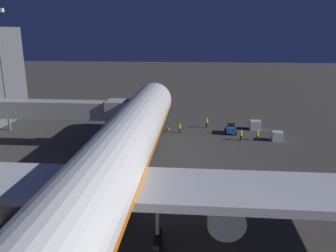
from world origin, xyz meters
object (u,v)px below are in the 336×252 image
Objects in this scene: ground_crew_by_belt_loader at (241,135)px; traffic_cone_nose_starboard at (144,128)px; baggage_tug_lead at (231,129)px; jet_bridge at (66,110)px; ground_crew_by_tug at (207,122)px; traffic_cone_nose_port at (168,128)px; baggage_container_mid_row at (255,125)px; apron_floodlight_mast at (2,63)px; baggage_container_near_belt at (277,136)px; airliner_at_gate at (109,172)px; ground_crew_under_port_wing at (257,135)px; ground_crew_marshaller_fwd at (180,127)px.

traffic_cone_nose_starboard is (16.40, -5.11, -0.67)m from ground_crew_by_belt_loader.
ground_crew_by_belt_loader is 3.11× the size of traffic_cone_nose_starboard.
jet_bridge is at bearing 20.27° from baggage_tug_lead.
ground_crew_by_tug is 7.10m from traffic_cone_nose_port.
ground_crew_by_belt_loader is (3.30, 6.64, 0.15)m from baggage_container_mid_row.
ground_crew_by_belt_loader is 0.92× the size of ground_crew_by_tug.
apron_floodlight_mast is 36.38m from ground_crew_by_tug.
baggage_container_near_belt is 18.35m from traffic_cone_nose_port.
traffic_cone_nose_port and traffic_cone_nose_starboard have the same top height.
airliner_at_gate is at bearing 75.15° from ground_crew_by_tug.
traffic_cone_nose_starboard is (19.70, 1.53, -0.52)m from baggage_container_mid_row.
ground_crew_by_tug reaches higher than ground_crew_under_port_wing.
apron_floodlight_mast is at bearing -3.00° from ground_crew_under_port_wing.
baggage_tug_lead is 4.57× the size of traffic_cone_nose_starboard.
ground_crew_by_tug is (-4.72, -3.64, 0.06)m from ground_crew_marshaller_fwd.
baggage_container_mid_row is at bearing -157.64° from jet_bridge.
ground_crew_under_port_wing is 19.63m from traffic_cone_nose_starboard.
baggage_tug_lead reaches higher than traffic_cone_nose_port.
airliner_at_gate is 39.54× the size of baggage_container_near_belt.
ground_crew_under_port_wing is at bearing -175.34° from ground_crew_by_belt_loader.
baggage_container_near_belt is at bearing -126.13° from airliner_at_gate.
apron_floodlight_mast reaches higher than ground_crew_by_tug.
ground_crew_by_tug is (7.81, -6.84, 0.04)m from ground_crew_under_port_wing.
traffic_cone_nose_port is at bearing 5.70° from baggage_container_mid_row.
jet_bridge is at bearing 11.17° from ground_crew_under_port_wing.
baggage_tug_lead is 7.75m from baggage_container_near_belt.
apron_floodlight_mast reaches higher than traffic_cone_nose_port.
traffic_cone_nose_port is (-27.70, -2.68, -11.37)m from apron_floodlight_mast.
airliner_at_gate reaches higher than ground_crew_marshaller_fwd.
traffic_cone_nose_starboard is at bearing 0.00° from traffic_cone_nose_port.
baggage_container_near_belt is 0.89× the size of baggage_container_mid_row.
baggage_container_near_belt is at bearing 169.34° from ground_crew_marshaller_fwd.
baggage_tug_lead is 5.44m from baggage_container_mid_row.
baggage_tug_lead is at bearing -178.04° from ground_crew_marshaller_fwd.
ground_crew_by_belt_loader is 13.06m from traffic_cone_nose_port.
apron_floodlight_mast reaches higher than ground_crew_by_belt_loader.
traffic_cone_nose_port is at bearing -143.16° from jet_bridge.
ground_crew_by_belt_loader is at bearing 126.47° from ground_crew_by_tug.
ground_crew_marshaller_fwd is at bearing -98.03° from airliner_at_gate.
airliner_at_gate is 35.38m from ground_crew_by_tug.
airliner_at_gate is 30.74m from ground_crew_by_belt_loader.
baggage_container_mid_row is at bearing -117.58° from airliner_at_gate.
ground_crew_marshaller_fwd reaches higher than baggage_container_mid_row.
traffic_cone_nose_starboard is at bearing -14.46° from ground_crew_under_port_wing.
jet_bridge reaches higher than traffic_cone_nose_port.
jet_bridge is 8.84× the size of baggage_tug_lead.
baggage_container_mid_row is at bearing -174.30° from traffic_cone_nose_port.
airliner_at_gate reaches higher than baggage_container_mid_row.
traffic_cone_nose_port is at bearing -39.32° from ground_crew_marshaller_fwd.
baggage_tug_lead is 1.36× the size of ground_crew_by_tug.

